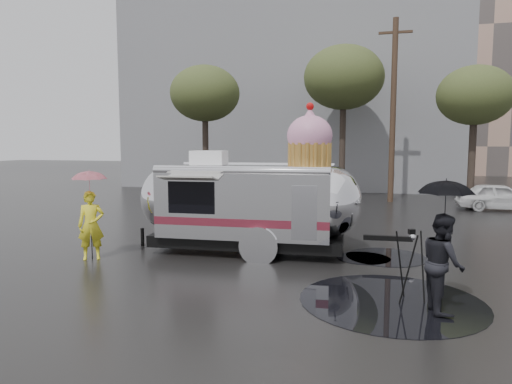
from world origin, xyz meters
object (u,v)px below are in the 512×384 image
(tripod, at_px, (411,260))
(airstream_trailer, at_px, (252,199))
(person_left, at_px, (91,225))
(person_right, at_px, (443,263))

(tripod, bearing_deg, airstream_trailer, 123.33)
(airstream_trailer, bearing_deg, person_left, -155.74)
(person_left, distance_m, tripod, 7.67)
(airstream_trailer, distance_m, person_left, 4.18)
(person_left, height_order, tripod, person_left)
(person_right, bearing_deg, airstream_trailer, 40.42)
(person_right, height_order, tripod, person_right)
(person_right, xyz_separation_m, tripod, (-0.50, 0.40, -0.08))
(airstream_trailer, bearing_deg, tripod, -41.53)
(person_left, bearing_deg, airstream_trailer, -4.75)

